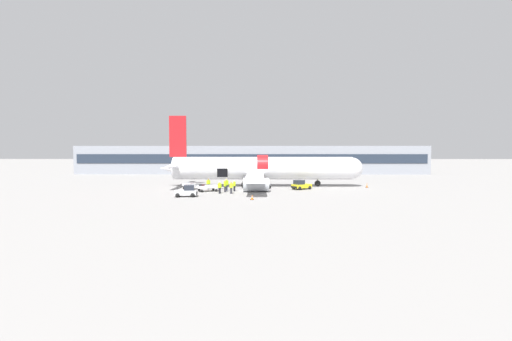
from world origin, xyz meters
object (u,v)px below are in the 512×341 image
object	(u,v)px
baggage_tug_mid	(187,192)
ground_crew_helper	(220,187)
ground_crew_loader_a	(234,186)
baggage_cart_loading	(207,188)
ground_crew_marshal	(231,187)
airplane	(260,169)
baggage_cart_queued	(191,186)
suitcase_on_tarmac_upright	(190,190)
ground_crew_loader_b	(226,184)
ground_crew_driver	(208,184)
ground_crew_supervisor	(225,186)
baggage_tug_rear	(301,185)
baggage_tug_lead	(263,185)

from	to	relation	value
baggage_tug_mid	ground_crew_helper	world-z (taller)	ground_crew_helper
ground_crew_loader_a	ground_crew_helper	distance (m)	3.29
baggage_cart_loading	ground_crew_marshal	world-z (taller)	ground_crew_marshal
airplane	baggage_tug_mid	xyz separation A→B (m)	(-9.53, -13.55, -2.33)
baggage_cart_queued	ground_crew_helper	distance (m)	7.66
ground_crew_loader_a	suitcase_on_tarmac_upright	distance (m)	6.43
baggage_tug_mid	ground_crew_marshal	world-z (taller)	ground_crew_marshal
baggage_cart_loading	ground_crew_loader_b	distance (m)	2.95
baggage_tug_mid	suitcase_on_tarmac_upright	world-z (taller)	baggage_tug_mid
baggage_cart_loading	suitcase_on_tarmac_upright	distance (m)	2.63
airplane	ground_crew_driver	world-z (taller)	airplane
baggage_cart_queued	ground_crew_supervisor	xyz separation A→B (m)	(5.71, -4.03, 0.45)
baggage_cart_loading	ground_crew_helper	world-z (taller)	ground_crew_helper
baggage_tug_rear	ground_crew_helper	world-z (taller)	ground_crew_helper
baggage_tug_rear	baggage_tug_mid	bearing A→B (deg)	-150.53
baggage_cart_queued	ground_crew_loader_a	size ratio (longest dim) A/B	2.08
baggage_cart_loading	baggage_cart_queued	world-z (taller)	baggage_cart_loading
baggage_tug_mid	baggage_cart_queued	distance (m)	9.27
baggage_cart_loading	suitcase_on_tarmac_upright	world-z (taller)	baggage_cart_loading
baggage_tug_rear	baggage_cart_loading	bearing A→B (deg)	-168.52
airplane	ground_crew_loader_a	size ratio (longest dim) A/B	20.86
ground_crew_supervisor	ground_crew_helper	size ratio (longest dim) A/B	1.07
baggage_tug_mid	ground_crew_supervisor	distance (m)	6.85
ground_crew_loader_b	baggage_tug_mid	bearing A→B (deg)	-121.96
ground_crew_loader_b	suitcase_on_tarmac_upright	world-z (taller)	ground_crew_loader_b
ground_crew_driver	ground_crew_supervisor	world-z (taller)	ground_crew_supervisor
baggage_cart_loading	ground_crew_marshal	distance (m)	4.69
baggage_tug_lead	suitcase_on_tarmac_upright	xyz separation A→B (m)	(-10.54, -4.46, -0.30)
ground_crew_supervisor	baggage_tug_rear	bearing A→B (deg)	18.59
ground_crew_loader_a	baggage_tug_mid	bearing A→B (deg)	-132.83
baggage_tug_lead	baggage_tug_rear	distance (m)	5.88
baggage_tug_rear	ground_crew_driver	xyz separation A→B (m)	(-14.40, -0.17, 0.26)
ground_crew_loader_a	ground_crew_marshal	distance (m)	2.89
ground_crew_loader_b	suitcase_on_tarmac_upright	bearing A→B (deg)	-154.62
baggage_tug_lead	ground_crew_marshal	bearing A→B (deg)	-127.21
baggage_tug_lead	baggage_tug_rear	xyz separation A→B (m)	(5.87, -0.29, 0.01)
baggage_tug_rear	suitcase_on_tarmac_upright	size ratio (longest dim) A/B	4.28
ground_crew_loader_b	baggage_cart_queued	bearing A→B (deg)	160.72
baggage_tug_rear	ground_crew_loader_b	xyz separation A→B (m)	(-11.43, -1.80, 0.32)
baggage_cart_queued	ground_crew_loader_b	world-z (taller)	ground_crew_loader_b
ground_crew_helper	airplane	bearing A→B (deg)	60.75
baggage_tug_rear	ground_crew_marshal	distance (m)	11.85
baggage_tug_rear	baggage_cart_loading	xyz separation A→B (m)	(-14.14, -2.87, -0.14)
airplane	ground_crew_helper	bearing A→B (deg)	-119.25
baggage_tug_lead	baggage_cart_loading	bearing A→B (deg)	-159.05
baggage_tug_lead	ground_crew_driver	bearing A→B (deg)	-176.92
ground_crew_loader_a	ground_crew_driver	bearing A→B (deg)	148.29
ground_crew_supervisor	ground_crew_helper	xyz separation A→B (m)	(-0.60, -1.66, -0.06)
ground_crew_loader_b	ground_crew_supervisor	world-z (taller)	ground_crew_loader_b
baggage_tug_mid	baggage_tug_rear	xyz separation A→B (m)	(15.92, 9.00, -0.02)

